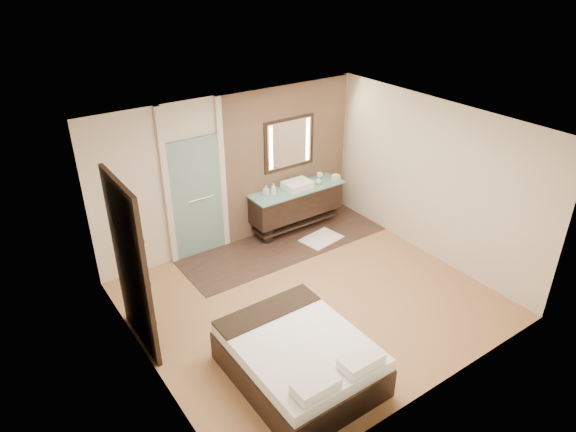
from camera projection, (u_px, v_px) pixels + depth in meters
floor at (311, 300)px, 7.82m from camera, size 5.00×5.00×0.00m
tile_strip at (284, 244)px, 9.28m from camera, size 3.80×1.30×0.01m
stone_wall at (288, 158)px, 9.34m from camera, size 2.60×0.08×2.70m
vanity at (297, 202)px, 9.49m from camera, size 1.85×0.55×0.88m
mirror_unit at (289, 143)px, 9.16m from camera, size 1.06×0.04×0.96m
frosted_door at (196, 193)px, 8.50m from camera, size 1.10×0.12×2.70m
shoji_partition at (131, 266)px, 6.46m from camera, size 0.06×1.20×2.40m
bed at (299, 358)px, 6.30m from camera, size 1.48×1.85×0.71m
bath_mat at (321, 239)px, 9.41m from camera, size 0.79×0.61×0.02m
waste_bin at (267, 235)px, 9.30m from camera, size 0.24×0.24×0.26m
tissue_box at (336, 177)px, 9.66m from camera, size 0.13×0.13×0.10m
soap_bottle_a at (273, 189)px, 9.05m from camera, size 0.11×0.11×0.22m
soap_bottle_b at (266, 190)px, 9.06m from camera, size 0.10×0.10×0.18m
soap_bottle_c at (318, 180)px, 9.47m from camera, size 0.14×0.14×0.15m
cup at (320, 175)px, 9.75m from camera, size 0.14×0.14×0.10m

